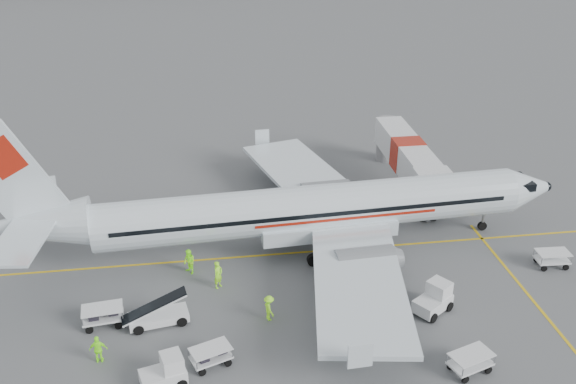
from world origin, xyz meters
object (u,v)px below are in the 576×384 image
(aircraft, at_px, (312,180))
(tug_fore, at_px, (433,299))
(belt_loader, at_px, (157,306))
(tug_aft, at_px, (163,372))
(jet_bridge, at_px, (407,165))
(tug_mid, at_px, (336,267))

(aircraft, relative_size, tug_fore, 16.03)
(belt_loader, height_order, tug_aft, belt_loader)
(jet_bridge, height_order, belt_loader, jet_bridge)
(tug_mid, bearing_deg, tug_fore, -46.19)
(belt_loader, xyz_separation_m, tug_aft, (0.43, -5.27, -0.36))
(belt_loader, height_order, tug_fore, belt_loader)
(jet_bridge, xyz_separation_m, belt_loader, (-19.97, -15.72, -0.89))
(belt_loader, relative_size, tug_aft, 2.00)
(tug_fore, xyz_separation_m, tug_mid, (-5.01, 4.41, -0.12))
(belt_loader, bearing_deg, tug_mid, 6.26)
(belt_loader, xyz_separation_m, tug_mid, (11.30, 3.21, -0.43))
(jet_bridge, relative_size, tug_fore, 6.74)
(aircraft, bearing_deg, belt_loader, -148.27)
(tug_mid, bearing_deg, belt_loader, -168.95)
(tug_fore, height_order, tug_aft, tug_fore)
(aircraft, xyz_separation_m, tug_aft, (-9.94, -12.46, -4.45))
(tug_fore, bearing_deg, belt_loader, 140.93)
(tug_aft, bearing_deg, tug_fore, -1.13)
(aircraft, height_order, jet_bridge, aircraft)
(aircraft, xyz_separation_m, tug_mid, (0.93, -3.98, -4.52))
(belt_loader, distance_m, tug_mid, 11.75)
(aircraft, distance_m, tug_fore, 11.19)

